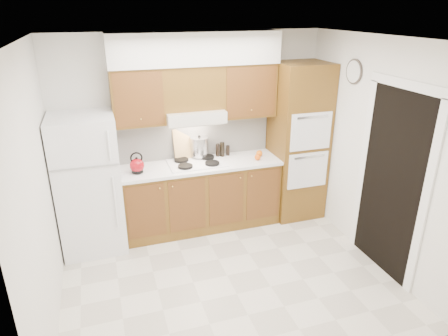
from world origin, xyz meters
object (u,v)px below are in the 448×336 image
oven_cabinet (298,142)px  stock_pot (199,147)px  fridge (89,184)px  kettle (137,165)px

oven_cabinet → stock_pot: oven_cabinet is taller
fridge → oven_cabinet: 2.86m
fridge → kettle: bearing=-1.7°
fridge → kettle: size_ratio=9.58×
oven_cabinet → stock_pot: size_ratio=8.62×
fridge → oven_cabinet: oven_cabinet is taller
fridge → stock_pot: bearing=10.3°
fridge → oven_cabinet: bearing=0.7°
fridge → oven_cabinet: size_ratio=0.78×
kettle → stock_pot: 0.93m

